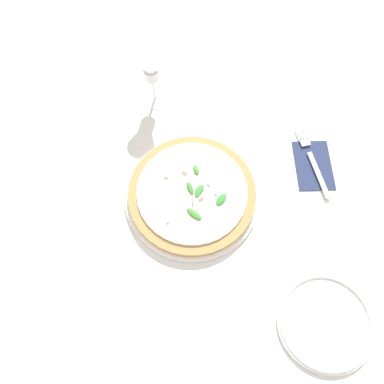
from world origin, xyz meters
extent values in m
plane|color=silver|center=(0.00, 0.00, 0.00)|extent=(6.00, 6.00, 0.00)
cylinder|color=white|center=(-0.02, -0.02, 0.01)|extent=(0.33, 0.33, 0.01)
cylinder|color=#B7844C|center=(-0.02, -0.02, 0.02)|extent=(0.31, 0.31, 0.02)
cylinder|color=silver|center=(-0.02, -0.02, 0.03)|extent=(0.27, 0.27, 0.01)
ellipsoid|color=#327F29|center=(-0.01, -0.02, 0.04)|extent=(0.04, 0.03, 0.01)
ellipsoid|color=#3B822A|center=(0.04, -0.03, 0.04)|extent=(0.03, 0.02, 0.01)
ellipsoid|color=#37842B|center=(-0.08, -0.03, 0.04)|extent=(0.04, 0.04, 0.01)
ellipsoid|color=#357E30|center=(-0.02, -0.04, 0.04)|extent=(0.04, 0.03, 0.01)
ellipsoid|color=#308430|center=(-0.03, -0.09, 0.04)|extent=(0.04, 0.03, 0.01)
cube|color=#EFE5C6|center=(0.03, 0.00, 0.04)|extent=(0.01, 0.01, 0.01)
cube|color=#EFE5C6|center=(-0.10, 0.02, 0.04)|extent=(0.00, 0.01, 0.00)
cube|color=#EFE5C6|center=(-0.03, -0.05, 0.04)|extent=(0.01, 0.01, 0.01)
cube|color=#EFE5C6|center=(-0.04, -0.03, 0.04)|extent=(0.01, 0.01, 0.01)
cube|color=#EFE5C6|center=(-0.02, -0.08, 0.04)|extent=(0.01, 0.01, 0.00)
cube|color=#EFE5C6|center=(0.02, 0.04, 0.04)|extent=(0.01, 0.01, 0.01)
cube|color=#EFE5C6|center=(0.01, -0.06, 0.04)|extent=(0.01, 0.01, 0.00)
cylinder|color=white|center=(0.27, 0.11, 0.00)|extent=(0.08, 0.08, 0.00)
cylinder|color=white|center=(0.27, 0.11, 0.04)|extent=(0.01, 0.01, 0.08)
cone|color=white|center=(0.27, 0.11, 0.12)|extent=(0.07, 0.07, 0.08)
cylinder|color=white|center=(0.27, 0.11, 0.10)|extent=(0.04, 0.04, 0.03)
cube|color=navy|center=(0.10, -0.32, 0.00)|extent=(0.15, 0.11, 0.01)
cube|color=silver|center=(0.07, -0.33, 0.01)|extent=(0.13, 0.06, 0.00)
cube|color=silver|center=(0.16, -0.30, 0.01)|extent=(0.03, 0.03, 0.00)
cube|color=silver|center=(0.19, -0.30, 0.01)|extent=(0.04, 0.02, 0.00)
cube|color=silver|center=(0.19, -0.29, 0.01)|extent=(0.04, 0.02, 0.00)
cube|color=silver|center=(0.19, -0.28, 0.01)|extent=(0.04, 0.02, 0.00)
cylinder|color=white|center=(-0.28, -0.34, 0.01)|extent=(0.21, 0.21, 0.01)
torus|color=white|center=(-0.28, -0.34, 0.01)|extent=(0.20, 0.20, 0.01)
camera|label=1|loc=(-0.37, -0.06, 0.85)|focal=35.00mm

